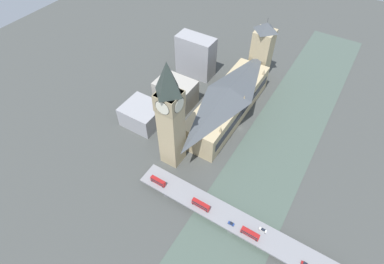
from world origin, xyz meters
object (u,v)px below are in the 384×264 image
object	(u,v)px
road_bridge	(235,221)
car_southbound_mid	(263,230)
parliament_hall	(228,102)
double_decker_bus_mid	(158,181)
double_decker_bus_rear	(250,233)
clock_tower	(170,115)
victoria_tower	(262,51)
car_southbound_lead	(305,264)
double_decker_bus_lead	(201,205)
car_northbound_mid	(231,224)

from	to	relation	value
road_bridge	car_southbound_mid	distance (m)	16.75
parliament_hall	double_decker_bus_mid	xyz separation A→B (m)	(6.77, 85.37, -6.54)
parliament_hall	double_decker_bus_rear	xyz separation A→B (m)	(-58.71, 86.04, -6.51)
clock_tower	car_southbound_mid	xyz separation A→B (m)	(-76.30, 19.33, -38.06)
victoria_tower	parliament_hall	bearing A→B (deg)	90.05
car_southbound_lead	car_southbound_mid	distance (m)	27.38
clock_tower	double_decker_bus_lead	bearing A→B (deg)	146.13
double_decker_bus_lead	clock_tower	bearing A→B (deg)	-33.87
car_southbound_mid	parliament_hall	bearing A→B (deg)	-51.07
parliament_hall	victoria_tower	xyz separation A→B (m)	(0.05, -61.49, 12.39)
clock_tower	road_bridge	world-z (taller)	clock_tower
road_bridge	double_decker_bus_rear	world-z (taller)	double_decker_bus_rear
victoria_tower	double_decker_bus_mid	world-z (taller)	victoria_tower
clock_tower	victoria_tower	xyz separation A→B (m)	(-12.18, -121.47, -17.29)
car_southbound_mid	clock_tower	bearing A→B (deg)	-14.22
double_decker_bus_lead	double_decker_bus_rear	bearing A→B (deg)	178.79
double_decker_bus_lead	car_northbound_mid	size ratio (longest dim) A/B	3.06
double_decker_bus_lead	double_decker_bus_mid	size ratio (longest dim) A/B	1.11
clock_tower	car_northbound_mid	world-z (taller)	clock_tower
road_bridge	double_decker_bus_rear	distance (m)	12.26
parliament_hall	double_decker_bus_lead	distance (m)	89.31
victoria_tower	car_northbound_mid	xyz separation A→B (m)	(-46.67, 147.04, -20.74)
clock_tower	double_decker_bus_rear	world-z (taller)	clock_tower
clock_tower	double_decker_bus_rear	xyz separation A→B (m)	(-70.95, 26.06, -36.19)
double_decker_bus_lead	double_decker_bus_mid	world-z (taller)	double_decker_bus_lead
victoria_tower	double_decker_bus_lead	xyz separation A→B (m)	(-25.60, 146.83, -18.70)
parliament_hall	road_bridge	size ratio (longest dim) A/B	0.74
road_bridge	parliament_hall	bearing A→B (deg)	-59.90
victoria_tower	car_northbound_mid	world-z (taller)	victoria_tower
road_bridge	car_northbound_mid	xyz separation A→B (m)	(1.03, 3.37, 1.74)
car_northbound_mid	road_bridge	bearing A→B (deg)	-106.95
victoria_tower	car_southbound_mid	distance (m)	156.10
clock_tower	double_decker_bus_mid	distance (m)	44.56
double_decker_bus_lead	car_southbound_lead	size ratio (longest dim) A/B	2.86
double_decker_bus_lead	car_southbound_mid	bearing A→B (deg)	-171.10
road_bridge	car_southbound_lead	bearing A→B (deg)	176.08
double_decker_bus_rear	car_northbound_mid	world-z (taller)	double_decker_bus_rear
parliament_hall	victoria_tower	world-z (taller)	victoria_tower
double_decker_bus_mid	car_northbound_mid	size ratio (longest dim) A/B	2.77
double_decker_bus_lead	car_southbound_mid	distance (m)	39.04
double_decker_bus_mid	double_decker_bus_rear	size ratio (longest dim) A/B	0.97
car_southbound_mid	double_decker_bus_mid	bearing A→B (deg)	4.89
double_decker_bus_lead	road_bridge	bearing A→B (deg)	-171.84
double_decker_bus_rear	car_northbound_mid	distance (m)	12.25
double_decker_bus_mid	car_southbound_lead	bearing A→B (deg)	-179.86
victoria_tower	clock_tower	bearing A→B (deg)	84.27
double_decker_bus_lead	car_southbound_mid	xyz separation A→B (m)	(-38.51, -6.03, -2.07)
road_bridge	double_decker_bus_lead	size ratio (longest dim) A/B	11.20
parliament_hall	car_southbound_lead	distance (m)	124.76
double_decker_bus_lead	double_decker_bus_mid	xyz separation A→B (m)	(32.32, 0.03, -0.22)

